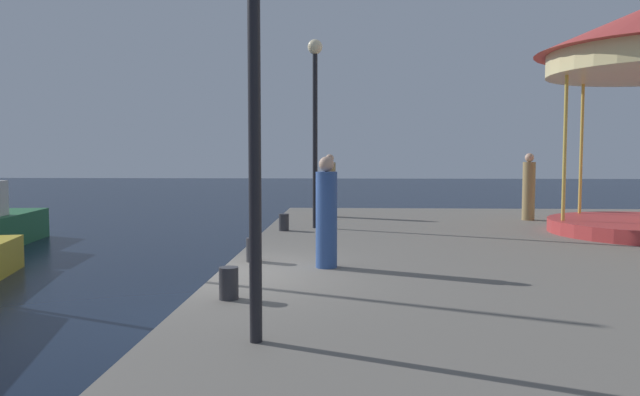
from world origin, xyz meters
TOP-DOWN VIEW (x-y plane):
  - ground_plane at (0.00, 0.00)m, footprint 120.00×120.00m
  - quay_dock at (6.13, 0.00)m, footprint 12.26×23.01m
  - lamp_post_near_edge at (1.12, -3.45)m, footprint 0.36×0.36m
  - lamp_post_mid_promenade at (1.18, 5.75)m, footprint 0.36×0.36m
  - bollard_center at (0.51, -1.75)m, footprint 0.24×0.24m
  - bollard_south at (0.40, 0.93)m, footprint 0.24×0.24m
  - bollard_north at (0.46, 5.17)m, footprint 0.24×0.24m
  - person_by_the_water at (1.45, 8.53)m, footprint 0.34×0.34m
  - person_near_carousel at (1.65, 0.46)m, footprint 0.34×0.34m
  - person_far_corner at (6.96, 7.88)m, footprint 0.34×0.34m

SIDE VIEW (x-z plane):
  - ground_plane at x=0.00m, z-range 0.00..0.00m
  - quay_dock at x=6.13m, z-range 0.00..0.80m
  - bollard_center at x=0.51m, z-range 0.80..1.20m
  - bollard_south at x=0.40m, z-range 0.80..1.20m
  - bollard_north at x=0.46m, z-range 0.80..1.20m
  - person_near_carousel at x=1.65m, z-range 0.74..2.51m
  - person_by_the_water at x=1.45m, z-range 0.74..2.56m
  - person_far_corner at x=6.96m, z-range 0.74..2.59m
  - lamp_post_near_edge at x=1.12m, z-range 1.59..5.89m
  - lamp_post_mid_promenade at x=1.18m, z-range 1.61..6.20m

